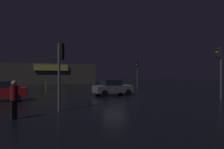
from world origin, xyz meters
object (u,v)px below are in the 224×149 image
Objects in this scene: store_building at (50,74)px; pedestrian at (14,97)px; traffic_signal_main at (219,60)px; traffic_signal_opposite at (60,62)px; traffic_signal_cross_left at (137,67)px; car_near at (112,87)px.

store_building is 11.18× the size of pedestrian.
traffic_signal_main is 13.16m from traffic_signal_opposite.
car_near is at bearing -135.37° from traffic_signal_cross_left.
traffic_signal_main reaches higher than traffic_signal_cross_left.
traffic_signal_opposite is 8.56m from car_near.
pedestrian is at bearing -176.79° from traffic_signal_main.
traffic_signal_opposite is 0.88× the size of traffic_signal_cross_left.
traffic_signal_opposite is at bearing 28.87° from pedestrian.
store_building is 22.53m from traffic_signal_cross_left.
traffic_signal_main is 9.79m from car_near.
traffic_signal_main is at bearing -1.70° from traffic_signal_opposite.
store_building is 4.53× the size of traffic_signal_cross_left.
traffic_signal_cross_left reaches higher than car_near.
store_building is 5.15× the size of traffic_signal_opposite.
traffic_signal_opposite is at bearing -135.95° from car_near.
traffic_signal_main is 15.61m from pedestrian.
traffic_signal_main is at bearing -73.24° from store_building.
traffic_signal_main is 1.15× the size of car_near.
traffic_signal_opposite reaches higher than car_near.
traffic_signal_main is 1.15× the size of traffic_signal_opposite.
store_building is at bearing 118.27° from traffic_signal_cross_left.
traffic_signal_cross_left is at bearing 42.54° from pedestrian.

